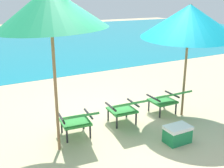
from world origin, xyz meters
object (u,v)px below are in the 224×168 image
(lounge_chair_left, at_px, (78,119))
(lounge_chair_center, at_px, (126,107))
(beach_umbrella_right, at_px, (189,21))
(lounge_chair_right, at_px, (168,98))
(beach_umbrella_left, at_px, (50,8))
(cooler_box, at_px, (177,134))

(lounge_chair_left, distance_m, lounge_chair_center, 1.06)
(lounge_chair_center, distance_m, beach_umbrella_right, 2.16)
(lounge_chair_right, bearing_deg, lounge_chair_center, 179.41)
(lounge_chair_center, relative_size, lounge_chair_right, 1.02)
(beach_umbrella_left, xyz_separation_m, cooler_box, (1.93, -0.81, -2.19))
(lounge_chair_left, height_order, beach_umbrella_left, beach_umbrella_left)
(lounge_chair_center, bearing_deg, cooler_box, -66.41)
(beach_umbrella_right, bearing_deg, cooler_box, -136.83)
(lounge_chair_left, bearing_deg, cooler_box, -32.86)
(lounge_chair_right, bearing_deg, beach_umbrella_right, -24.01)
(lounge_chair_center, relative_size, cooler_box, 1.91)
(lounge_chair_left, relative_size, lounge_chair_center, 1.02)
(lounge_chair_right, distance_m, cooler_box, 1.22)
(lounge_chair_center, bearing_deg, beach_umbrella_left, -171.86)
(lounge_chair_left, bearing_deg, lounge_chair_right, 1.04)
(beach_umbrella_left, height_order, beach_umbrella_right, beach_umbrella_left)
(lounge_chair_right, distance_m, beach_umbrella_right, 1.69)
(beach_umbrella_right, distance_m, cooler_box, 2.29)
(lounge_chair_center, xyz_separation_m, lounge_chair_right, (1.07, -0.01, 0.00))
(lounge_chair_right, bearing_deg, lounge_chair_left, -178.96)
(cooler_box, bearing_deg, beach_umbrella_left, 157.18)
(lounge_chair_left, relative_size, beach_umbrella_left, 0.34)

